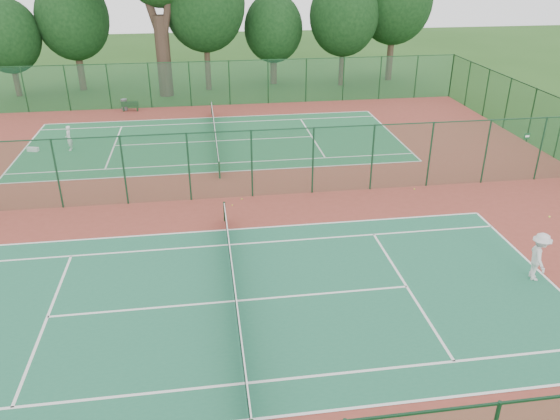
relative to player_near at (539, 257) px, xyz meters
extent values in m
plane|color=#234D18|center=(-11.38, 9.17, -0.98)|extent=(120.00, 120.00, 0.00)
cube|color=maroon|center=(-11.38, 9.17, -0.98)|extent=(40.00, 36.00, 0.01)
cube|color=#206849|center=(-11.38, 0.17, -0.97)|extent=(23.77, 10.97, 0.01)
cube|color=#20663B|center=(-11.38, 18.17, -0.97)|extent=(23.77, 10.97, 0.01)
cube|color=#1B5237|center=(-11.38, 27.17, 0.77)|extent=(40.00, 0.02, 3.50)
cube|color=#14391B|center=(-11.38, 27.17, 2.48)|extent=(40.00, 0.05, 0.05)
cube|color=#174526|center=(-11.38, 9.17, 0.77)|extent=(40.00, 0.02, 3.50)
cube|color=#153C25|center=(-11.38, 9.17, 2.48)|extent=(40.00, 0.05, 0.05)
cylinder|color=#13341A|center=(-11.38, 6.57, -0.49)|extent=(0.10, 0.10, 0.97)
cube|color=black|center=(-11.38, 0.17, -0.50)|extent=(0.02, 12.80, 0.85)
cube|color=white|center=(-11.38, 0.17, -0.06)|extent=(0.04, 12.80, 0.06)
cylinder|color=#153B22|center=(-11.38, 11.77, -0.49)|extent=(0.10, 0.10, 0.97)
cylinder|color=#153B22|center=(-11.38, 24.57, -0.49)|extent=(0.10, 0.10, 0.97)
cube|color=black|center=(-11.38, 18.17, -0.50)|extent=(0.02, 12.80, 0.85)
cube|color=silver|center=(-11.38, 18.17, -0.06)|extent=(0.04, 12.80, 0.06)
imported|color=silver|center=(0.00, 0.00, 0.00)|extent=(1.02, 1.39, 1.92)
imported|color=silver|center=(-20.36, 17.76, -0.19)|extent=(0.42, 0.59, 1.53)
cylinder|color=slate|center=(-18.04, 26.77, -0.55)|extent=(0.55, 0.55, 0.85)
cube|color=black|center=(-18.06, 26.42, -0.78)|extent=(0.08, 0.35, 0.39)
cube|color=black|center=(-17.03, 26.38, -0.78)|extent=(0.08, 0.35, 0.39)
cube|color=black|center=(-17.55, 26.40, -0.57)|extent=(1.30, 0.42, 0.04)
cube|color=black|center=(-17.56, 26.23, -0.37)|extent=(1.29, 0.10, 0.39)
cube|color=silver|center=(-22.61, 17.81, -0.84)|extent=(0.73, 0.44, 0.26)
sphere|color=#BAC92E|center=(-10.42, 8.82, -0.93)|extent=(0.07, 0.07, 0.07)
sphere|color=#BFD230|center=(-1.42, 8.76, -0.93)|extent=(0.08, 0.08, 0.08)
sphere|color=gold|center=(-10.94, 8.17, -0.94)|extent=(0.06, 0.06, 0.06)
cylinder|color=#31221B|center=(-14.99, 31.04, 2.26)|extent=(1.19, 1.19, 6.49)
camera|label=1|loc=(-12.11, -15.99, 10.42)|focal=35.00mm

